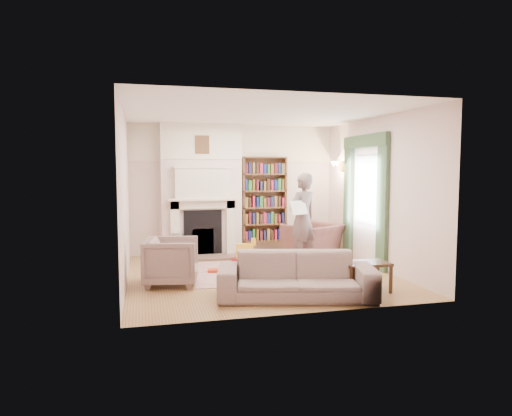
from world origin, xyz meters
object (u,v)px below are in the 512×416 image
object	(u,v)px
armchair_reading	(313,240)
sofa	(296,276)
coffee_table	(365,277)
man_reading	(302,219)
paraffin_heater	(178,246)
rocking_horse	(245,249)
bookcase	(264,199)
armchair_left	(172,261)

from	to	relation	value
armchair_reading	sofa	world-z (taller)	armchair_reading
armchair_reading	coffee_table	world-z (taller)	armchair_reading
sofa	man_reading	size ratio (longest dim) A/B	1.26
man_reading	sofa	bearing A→B (deg)	43.55
armchair_reading	sofa	size ratio (longest dim) A/B	0.48
coffee_table	paraffin_heater	bearing A→B (deg)	128.13
rocking_horse	man_reading	bearing A→B (deg)	-11.69
paraffin_heater	sofa	bearing A→B (deg)	-66.22
bookcase	armchair_reading	xyz separation A→B (m)	(0.84, -0.85, -0.83)
man_reading	armchair_reading	bearing A→B (deg)	-151.57
coffee_table	paraffin_heater	distance (m)	4.07
armchair_reading	man_reading	size ratio (longest dim) A/B	0.60
sofa	rocking_horse	bearing A→B (deg)	106.57
sofa	coffee_table	size ratio (longest dim) A/B	3.18
bookcase	man_reading	world-z (taller)	bookcase
armchair_left	sofa	distance (m)	2.07
armchair_reading	coffee_table	distance (m)	2.76
paraffin_heater	armchair_left	bearing A→B (deg)	-97.13
bookcase	armchair_left	world-z (taller)	bookcase
rocking_horse	coffee_table	bearing A→B (deg)	-49.34
coffee_table	paraffin_heater	size ratio (longest dim) A/B	1.27
sofa	coffee_table	world-z (taller)	sofa
man_reading	rocking_horse	distance (m)	1.33
bookcase	armchair_left	bearing A→B (deg)	-131.44
sofa	rocking_horse	world-z (taller)	sofa
armchair_reading	bookcase	bearing A→B (deg)	-74.82
coffee_table	man_reading	bearing A→B (deg)	95.43
rocking_horse	sofa	bearing A→B (deg)	-71.59
man_reading	bookcase	bearing A→B (deg)	-99.76
bookcase	rocking_horse	world-z (taller)	bookcase
rocking_horse	bookcase	bearing A→B (deg)	70.23
armchair_left	man_reading	size ratio (longest dim) A/B	0.47
man_reading	rocking_horse	size ratio (longest dim) A/B	3.36
armchair_left	bookcase	bearing A→B (deg)	-31.67
bookcase	coffee_table	size ratio (longest dim) A/B	2.64
armchair_reading	man_reading	distance (m)	0.92
coffee_table	armchair_reading	bearing A→B (deg)	84.76
bookcase	man_reading	bearing A→B (deg)	-75.06
coffee_table	sofa	bearing A→B (deg)	-176.70
paraffin_heater	rocking_horse	world-z (taller)	paraffin_heater
armchair_reading	man_reading	xyz separation A→B (m)	(-0.45, -0.60, 0.54)
bookcase	sofa	xyz separation A→B (m)	(-0.50, -3.68, -0.85)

